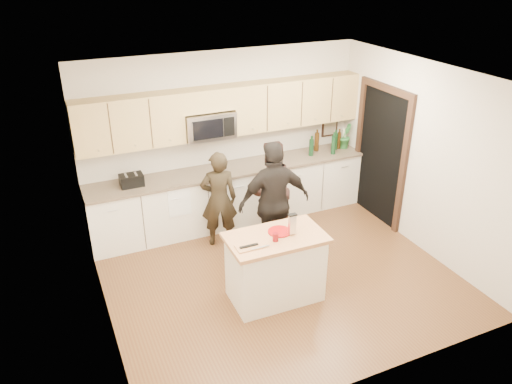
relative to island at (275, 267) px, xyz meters
name	(u,v)px	position (x,y,z in m)	size (l,w,h in m)	color
floor	(279,275)	(0.25, 0.39, -0.45)	(4.50, 4.50, 0.00)	brown
room_shell	(281,158)	(0.25, 0.39, 1.28)	(4.52, 4.02, 2.71)	beige
back_cabinetry	(232,195)	(0.25, 2.08, 0.02)	(4.50, 0.66, 0.94)	silver
upper_cabinetry	(229,109)	(0.29, 2.23, 1.39)	(4.50, 0.33, 0.75)	tan
microwave	(209,125)	(-0.06, 2.19, 1.20)	(0.76, 0.41, 0.40)	silver
doorway	(381,150)	(2.48, 1.29, 0.70)	(0.06, 1.25, 2.20)	black
framed_picture	(330,125)	(2.20, 2.38, 0.83)	(0.30, 0.03, 0.38)	black
dish_towel	(177,191)	(-0.70, 1.90, 0.35)	(0.34, 0.60, 0.48)	white
island	(275,267)	(0.00, 0.00, 0.00)	(1.21, 0.72, 0.90)	silver
red_plate	(280,232)	(0.08, 0.07, 0.45)	(0.29, 0.29, 0.02)	maroon
box_grater	(292,224)	(0.19, -0.04, 0.60)	(0.10, 0.06, 0.26)	silver
drink_glass	(275,237)	(-0.05, -0.09, 0.50)	(0.07, 0.07, 0.10)	maroon
cutting_board	(248,247)	(-0.41, -0.10, 0.45)	(0.29, 0.18, 0.02)	#A67345
tongs	(249,246)	(-0.40, -0.10, 0.47)	(0.23, 0.03, 0.02)	black
knife	(260,247)	(-0.29, -0.18, 0.46)	(0.22, 0.02, 0.01)	silver
toaster	(132,180)	(-1.30, 2.06, 0.57)	(0.33, 0.22, 0.18)	black
bottle_cluster	(329,141)	(2.03, 2.09, 0.66)	(0.78, 0.32, 0.38)	black
orchid	(345,136)	(2.35, 2.11, 0.70)	(0.23, 0.19, 0.43)	#2E7433
woman_left	(219,199)	(-0.17, 1.52, 0.28)	(0.54, 0.35, 1.47)	black
woman_center	(271,189)	(0.64, 1.46, 0.31)	(0.74, 0.58, 1.52)	black
woman_right	(274,202)	(0.40, 0.86, 0.42)	(1.03, 0.43, 1.75)	black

